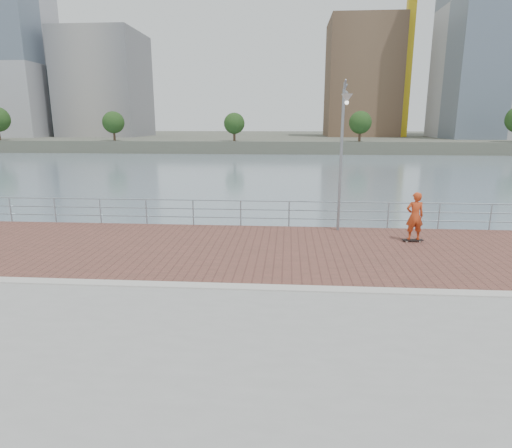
{
  "coord_description": "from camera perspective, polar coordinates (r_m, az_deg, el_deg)",
  "views": [
    {
      "loc": [
        0.95,
        -10.7,
        4.36
      ],
      "look_at": [
        0.0,
        2.0,
        1.3
      ],
      "focal_mm": 30.0,
      "sensor_mm": 36.0,
      "label": 1
    }
  ],
  "objects": [
    {
      "name": "skyline",
      "position": [
        121.77,
        21.72,
        22.41
      ],
      "size": [
        233.0,
        41.0,
        69.4
      ],
      "color": "#ADA38E",
      "rests_on": "far_shore"
    },
    {
      "name": "street_lamp",
      "position": [
        16.92,
        11.59,
        12.0
      ],
      "size": [
        0.41,
        1.19,
        5.62
      ],
      "color": "gray",
      "rests_on": "brick_lane"
    },
    {
      "name": "curb",
      "position": [
        11.58,
        -0.75,
        -8.45
      ],
      "size": [
        40.0,
        0.4,
        0.06
      ],
      "primitive_type": "cube",
      "color": "#B7B5AD",
      "rests_on": "seawall"
    },
    {
      "name": "skateboard",
      "position": [
        16.87,
        20.16,
        -2.01
      ],
      "size": [
        0.76,
        0.25,
        0.09
      ],
      "rotation": [
        0.0,
        0.0,
        0.07
      ],
      "color": "black",
      "rests_on": "brick_lane"
    },
    {
      "name": "brick_lane",
      "position": [
        14.97,
        0.46,
        -3.38
      ],
      "size": [
        40.0,
        6.8,
        0.02
      ],
      "primitive_type": "cube",
      "color": "brown",
      "rests_on": "seawall"
    },
    {
      "name": "shoreline_trees",
      "position": [
        88.3,
        -2.48,
        13.56
      ],
      "size": [
        110.14,
        5.18,
        6.91
      ],
      "color": "#473323",
      "rests_on": "far_shore"
    },
    {
      "name": "water",
      "position": [
        12.48,
        -0.72,
        -17.13
      ],
      "size": [
        400.0,
        400.0,
        0.0
      ],
      "primitive_type": "plane",
      "color": "slate",
      "rests_on": "ground"
    },
    {
      "name": "far_shore",
      "position": [
        133.3,
        3.94,
        11.28
      ],
      "size": [
        320.0,
        95.0,
        2.5
      ],
      "primitive_type": "cube",
      "color": "#4C5142",
      "rests_on": "ground"
    },
    {
      "name": "skateboarder",
      "position": [
        16.66,
        20.41,
        0.99
      ],
      "size": [
        0.68,
        0.47,
        1.77
      ],
      "primitive_type": "imported",
      "rotation": [
        0.0,
        0.0,
        3.21
      ],
      "color": "#C13E19",
      "rests_on": "skateboard"
    },
    {
      "name": "guardrail",
      "position": [
        18.1,
        1.18,
        1.81
      ],
      "size": [
        39.06,
        0.06,
        1.13
      ],
      "color": "#8C9EA8",
      "rests_on": "brick_lane"
    }
  ]
}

